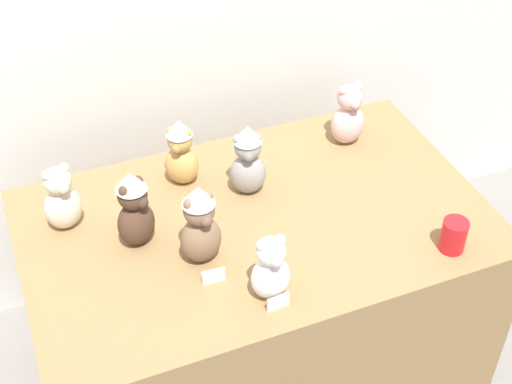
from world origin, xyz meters
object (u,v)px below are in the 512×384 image
object	(u,v)px
teddy_bear_honey	(181,153)
teddy_bear_mocha	(200,225)
display_table	(256,301)
teddy_bear_ash	(248,160)
party_cup_red	(454,235)
teddy_bear_cocoa	(134,209)
teddy_bear_cream	(62,199)
teddy_bear_blush	(348,116)
teddy_bear_snow	(271,269)

from	to	relation	value
teddy_bear_honey	teddy_bear_mocha	xyz separation A→B (m)	(-0.06, -0.37, 0.01)
display_table	teddy_bear_ash	bearing A→B (deg)	78.26
display_table	teddy_bear_honey	xyz separation A→B (m)	(-0.16, 0.28, 0.52)
display_table	party_cup_red	bearing A→B (deg)	-33.96
teddy_bear_cocoa	teddy_bear_ash	bearing A→B (deg)	-17.95
teddy_bear_cream	teddy_bear_blush	distance (m)	1.05
teddy_bear_cream	teddy_bear_blush	size ratio (longest dim) A/B	0.97
display_table	teddy_bear_mocha	world-z (taller)	teddy_bear_mocha
teddy_bear_honey	teddy_bear_cream	distance (m)	0.42
teddy_bear_cocoa	party_cup_red	size ratio (longest dim) A/B	2.50
teddy_bear_cocoa	teddy_bear_mocha	bearing A→B (deg)	-73.39
display_table	party_cup_red	distance (m)	0.77
teddy_bear_honey	teddy_bear_cream	size ratio (longest dim) A/B	1.07
teddy_bear_snow	teddy_bear_ash	xyz separation A→B (m)	(0.11, 0.46, 0.02)
teddy_bear_snow	teddy_bear_cream	bearing A→B (deg)	132.63
teddy_bear_honey	teddy_bear_blush	bearing A→B (deg)	33.80
teddy_bear_blush	party_cup_red	size ratio (longest dim) A/B	2.23
teddy_bear_honey	teddy_bear_cocoa	world-z (taller)	teddy_bear_cocoa
teddy_bear_snow	teddy_bear_honey	world-z (taller)	teddy_bear_honey
teddy_bear_cream	teddy_bear_cocoa	distance (m)	0.25
display_table	party_cup_red	xyz separation A→B (m)	(0.52, -0.35, 0.45)
party_cup_red	teddy_bear_cream	bearing A→B (deg)	153.10
teddy_bear_cream	teddy_bear_cocoa	world-z (taller)	teddy_bear_cocoa
teddy_bear_snow	party_cup_red	size ratio (longest dim) A/B	2.07
display_table	teddy_bear_ash	world-z (taller)	teddy_bear_ash
teddy_bear_cocoa	teddy_bear_blush	bearing A→B (deg)	-16.64
display_table	teddy_bear_mocha	xyz separation A→B (m)	(-0.22, -0.10, 0.53)
party_cup_red	teddy_bear_honey	bearing A→B (deg)	137.21
teddy_bear_blush	party_cup_red	bearing A→B (deg)	-87.45
display_table	teddy_bear_cocoa	xyz separation A→B (m)	(-0.38, 0.05, 0.53)
teddy_bear_snow	teddy_bear_blush	world-z (taller)	teddy_bear_blush
teddy_bear_blush	teddy_bear_cream	bearing A→B (deg)	-178.00
teddy_bear_mocha	teddy_bear_cocoa	bearing A→B (deg)	127.64
teddy_bear_honey	teddy_bear_mocha	bearing A→B (deg)	-64.65
teddy_bear_ash	teddy_bear_cocoa	world-z (taller)	teddy_bear_cocoa
teddy_bear_honey	teddy_bear_snow	bearing A→B (deg)	-48.25
teddy_bear_snow	teddy_bear_honey	xyz separation A→B (m)	(-0.08, 0.59, 0.02)
teddy_bear_mocha	party_cup_red	world-z (taller)	teddy_bear_mocha
teddy_bear_cream	teddy_bear_blush	xyz separation A→B (m)	(1.04, 0.07, 0.00)
teddy_bear_cream	teddy_bear_ash	xyz separation A→B (m)	(0.61, -0.06, 0.02)
teddy_bear_cream	teddy_bear_ash	distance (m)	0.61
teddy_bear_mocha	teddy_bear_cream	bearing A→B (deg)	129.21
teddy_bear_cream	party_cup_red	distance (m)	1.22
teddy_bear_mocha	teddy_bear_cocoa	xyz separation A→B (m)	(-0.16, 0.14, -0.00)
teddy_bear_cocoa	party_cup_red	distance (m)	0.98
teddy_bear_honey	teddy_bear_blush	world-z (taller)	teddy_bear_honey
display_table	teddy_bear_honey	world-z (taller)	teddy_bear_honey
teddy_bear_snow	teddy_bear_blush	xyz separation A→B (m)	(0.55, 0.59, 0.01)
teddy_bear_honey	teddy_bear_cocoa	bearing A→B (deg)	-99.57
teddy_bear_cream	teddy_bear_mocha	world-z (taller)	teddy_bear_mocha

